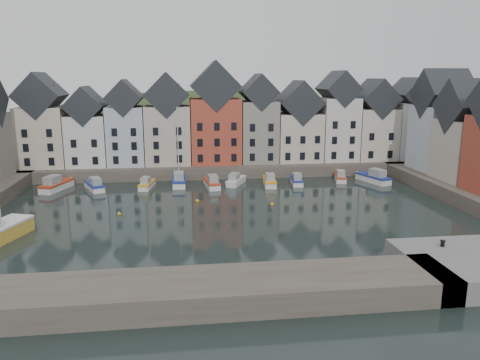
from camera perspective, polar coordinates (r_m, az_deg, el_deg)
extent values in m
plane|color=black|center=(57.92, -0.95, -4.63)|extent=(260.00, 260.00, 0.00)
cube|color=#493E38|center=(86.73, -3.14, 1.82)|extent=(90.00, 16.00, 2.00)
cube|color=#493E38|center=(36.94, -13.05, -13.63)|extent=(50.00, 6.00, 2.00)
ellipsoid|color=#23341A|center=(116.58, -3.97, -5.03)|extent=(153.60, 70.40, 64.00)
sphere|color=black|center=(106.57, -11.59, 7.76)|extent=(5.77, 5.77, 5.77)
sphere|color=black|center=(120.15, 7.75, 8.13)|extent=(5.27, 5.27, 5.27)
sphere|color=black|center=(115.95, 11.93, 7.70)|extent=(5.07, 5.07, 5.07)
sphere|color=black|center=(112.45, 3.21, 7.77)|extent=(5.01, 5.01, 5.01)
sphere|color=black|center=(116.49, -23.13, 6.35)|extent=(3.94, 3.94, 3.94)
sphere|color=black|center=(120.62, 9.41, 8.06)|extent=(5.21, 5.21, 5.21)
sphere|color=black|center=(114.28, -3.24, 8.10)|extent=(5.45, 5.45, 5.45)
sphere|color=black|center=(112.68, 15.79, 7.02)|extent=(4.49, 4.49, 4.49)
cube|color=beige|center=(86.76, -22.75, 4.90)|extent=(7.67, 8.00, 10.07)
cube|color=black|center=(86.24, -23.14, 9.46)|extent=(7.67, 8.16, 7.67)
cube|color=silver|center=(85.20, -17.99, 4.64)|extent=(6.56, 8.00, 8.61)
cube|color=black|center=(84.66, -18.26, 8.62)|extent=(6.56, 8.16, 6.56)
cube|color=#B1BDC4|center=(84.14, -13.63, 5.29)|extent=(6.20, 8.00, 10.02)
cube|color=black|center=(83.61, -13.86, 9.74)|extent=(6.20, 8.16, 6.20)
cube|color=#BBAE9E|center=(83.65, -8.77, 5.48)|extent=(7.70, 8.00, 10.08)
cube|color=black|center=(83.10, -8.93, 10.24)|extent=(7.70, 8.16, 7.70)
cube|color=#A7422F|center=(83.77, -3.04, 6.03)|extent=(8.69, 8.00, 11.28)
cube|color=black|center=(83.26, -3.11, 11.37)|extent=(8.69, 8.16, 8.69)
cube|color=gray|center=(84.71, 2.19, 5.94)|extent=(6.43, 8.00, 10.78)
cube|color=black|center=(84.20, 2.23, 10.67)|extent=(6.43, 8.16, 6.43)
cube|color=beige|center=(86.34, 6.99, 5.24)|extent=(7.88, 8.00, 8.56)
cube|color=black|center=(85.78, 7.10, 9.37)|extent=(7.88, 8.16, 7.88)
cube|color=silver|center=(88.26, 11.66, 6.12)|extent=(6.50, 8.00, 11.27)
cube|color=black|center=(87.78, 11.88, 10.82)|extent=(6.50, 8.16, 6.50)
cube|color=beige|center=(90.87, 15.85, 5.46)|extent=(7.23, 8.00, 9.32)
cube|color=black|center=(90.36, 16.09, 9.52)|extent=(7.23, 8.16, 7.23)
cube|color=silver|center=(93.71, 19.74, 5.71)|extent=(6.18, 8.00, 10.32)
cube|color=black|center=(93.24, 20.05, 9.79)|extent=(6.18, 8.16, 6.18)
cube|color=#B1BDC4|center=(83.34, 23.18, 4.70)|extent=(7.47, 8.00, 10.38)
cube|color=black|center=(82.79, 23.61, 9.61)|extent=(7.62, 8.00, 8.00)
cube|color=#BBAE9E|center=(76.70, 26.12, 3.27)|extent=(8.14, 8.00, 8.89)
cube|color=black|center=(76.08, 26.58, 8.04)|extent=(8.30, 8.00, 8.00)
sphere|color=orange|center=(65.28, -5.23, -2.56)|extent=(0.50, 0.50, 0.50)
sphere|color=orange|center=(63.51, 3.94, -2.97)|extent=(0.50, 0.50, 0.50)
sphere|color=orange|center=(60.96, -14.50, -4.02)|extent=(0.50, 0.50, 0.50)
cube|color=silver|center=(77.26, -21.42, -0.83)|extent=(4.01, 7.03, 1.23)
cube|color=#B13519|center=(77.12, -21.46, -0.35)|extent=(4.16, 7.19, 0.28)
cube|color=gray|center=(76.15, -21.90, -0.02)|extent=(2.33, 3.05, 1.35)
cube|color=silver|center=(75.46, -17.33, -0.88)|extent=(3.95, 6.01, 1.06)
cube|color=navy|center=(75.33, -17.36, -0.45)|extent=(4.08, 6.16, 0.24)
cube|color=gray|center=(74.38, -17.23, -0.14)|extent=(2.18, 2.67, 1.16)
cube|color=silver|center=(74.65, -11.26, -0.71)|extent=(2.43, 5.45, 0.97)
cube|color=orange|center=(74.53, -11.27, -0.32)|extent=(2.53, 5.57, 0.22)
cube|color=gray|center=(73.67, -11.43, -0.05)|extent=(1.56, 2.28, 1.05)
cube|color=silver|center=(75.75, -7.44, -0.33)|extent=(1.96, 6.48, 1.19)
cube|color=navy|center=(75.61, -7.45, 0.15)|extent=(2.07, 6.61, 0.27)
cube|color=gray|center=(74.53, -7.47, 0.48)|extent=(1.52, 2.60, 1.30)
cylinder|color=silver|center=(75.29, -7.57, 4.31)|extent=(0.15, 0.15, 11.87)
cube|color=silver|center=(73.92, -3.45, -0.59)|extent=(2.36, 6.00, 1.07)
cube|color=#B13519|center=(73.79, -3.45, -0.15)|extent=(2.47, 6.13, 0.24)
cube|color=gray|center=(72.82, -3.34, 0.15)|extent=(1.60, 2.47, 1.17)
cube|color=silver|center=(75.61, -0.47, -0.29)|extent=(3.84, 5.73, 1.02)
cube|color=silver|center=(75.49, -0.47, 0.12)|extent=(3.97, 5.87, 0.23)
cube|color=gray|center=(74.60, -0.67, 0.41)|extent=(2.11, 2.56, 1.11)
cube|color=silver|center=(75.23, 3.60, -0.37)|extent=(2.26, 5.89, 1.05)
cube|color=orange|center=(75.10, 3.61, 0.06)|extent=(2.37, 6.01, 0.24)
cube|color=gray|center=(74.14, 3.68, 0.35)|extent=(1.55, 2.42, 1.15)
cube|color=silver|center=(76.52, 6.90, -0.23)|extent=(2.25, 5.45, 0.97)
cube|color=navy|center=(76.40, 6.91, 0.15)|extent=(2.35, 5.57, 0.22)
cube|color=gray|center=(75.52, 6.99, 0.42)|extent=(1.49, 2.26, 1.06)
cube|color=silver|center=(80.10, 12.11, 0.15)|extent=(2.83, 5.51, 0.97)
cube|color=#B13519|center=(79.99, 12.13, 0.52)|extent=(2.94, 5.63, 0.22)
cube|color=gray|center=(79.11, 12.20, 0.77)|extent=(1.71, 2.35, 1.06)
cube|color=silver|center=(80.27, 15.89, 0.03)|extent=(3.96, 6.85, 1.20)
cube|color=navy|center=(80.13, 15.92, 0.48)|extent=(4.11, 7.01, 0.27)
cube|color=gray|center=(79.29, 16.42, 0.81)|extent=(2.29, 2.98, 1.31)
cylinder|color=black|center=(46.51, 23.46, -7.15)|extent=(0.36, 0.36, 0.50)
cylinder|color=black|center=(46.43, 23.49, -6.84)|extent=(0.48, 0.48, 0.08)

